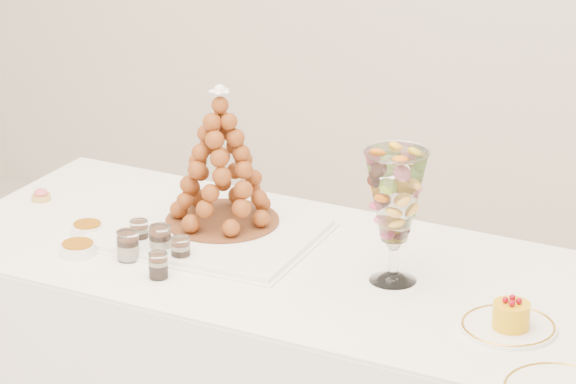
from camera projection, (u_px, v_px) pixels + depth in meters
The scene contains 13 objects.
lace_tray at pixel (207, 234), 3.47m from camera, with size 0.54×0.40×0.02m, color white.
macaron_vase at pixel (395, 198), 3.16m from camera, with size 0.15×0.15×0.32m.
cake_plate at pixel (508, 327), 3.00m from camera, with size 0.21×0.21×0.01m, color white.
pink_tart at pixel (41, 195), 3.70m from camera, with size 0.05×0.05×0.03m.
verrine_a at pixel (139, 232), 3.42m from camera, with size 0.05×0.05×0.06m, color white.
verrine_b at pixel (160, 240), 3.36m from camera, with size 0.05×0.05×0.07m, color white.
verrine_c at pixel (181, 250), 3.32m from camera, with size 0.05×0.05×0.06m, color white.
verrine_d at pixel (128, 246), 3.33m from camera, with size 0.05×0.05×0.07m, color white.
verrine_e at pixel (158, 265), 3.24m from camera, with size 0.05×0.05×0.06m, color white.
ramekin_back at pixel (87, 229), 3.49m from camera, with size 0.08×0.08×0.02m, color white.
ramekin_front at pixel (78, 249), 3.37m from camera, with size 0.09×0.09×0.03m, color white.
croquembouche at pixel (221, 156), 3.46m from camera, with size 0.30×0.30×0.37m.
mousse_cake at pixel (511, 315), 2.97m from camera, with size 0.08×0.08×0.07m.
Camera 1 is at (1.47, -2.31, 2.10)m, focal length 85.00 mm.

